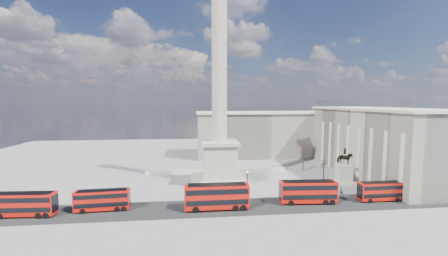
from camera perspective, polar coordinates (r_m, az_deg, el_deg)
ground at (r=64.49m, az=-0.54°, el=-12.89°), size 180.00×180.00×0.00m
asphalt_road at (r=55.87m, az=5.77°, el=-15.86°), size 120.00×9.00×0.01m
nelsons_column at (r=66.61m, az=-0.96°, el=-0.91°), size 14.00×14.00×49.85m
balustrade_wall at (r=79.65m, az=-1.63°, el=-8.90°), size 40.00×0.60×1.10m
building_east at (r=87.89m, az=29.43°, el=-2.43°), size 19.00×46.00×18.60m
building_northeast at (r=104.86m, az=8.33°, el=-1.16°), size 51.00×17.00×16.60m
red_bus_a at (r=57.53m, az=-23.86°, el=-13.48°), size 9.88×2.90×3.95m
red_bus_b at (r=53.28m, az=-1.39°, el=-13.98°), size 12.06×2.87×4.89m
red_bus_c at (r=58.81m, az=17.11°, el=-12.51°), size 11.39×3.27×4.56m
red_bus_d at (r=66.29m, az=30.00°, el=-11.25°), size 9.73×2.43×3.93m
red_bus_e at (r=61.56m, az=-36.02°, el=-12.65°), size 10.69×3.07×4.29m
victorian_lamp at (r=55.98m, az=4.88°, el=-11.59°), size 0.57×0.57×6.63m
equestrian_statue at (r=75.34m, az=23.68°, el=-8.16°), size 4.35×3.27×8.97m
bare_tree_near at (r=78.55m, az=30.30°, el=-5.19°), size 1.97×1.97×8.64m
bare_tree_mid at (r=72.32m, az=20.04°, el=-6.83°), size 1.78×1.78×6.75m
bare_tree_far at (r=83.90m, az=16.16°, el=-4.29°), size 1.99×1.99×8.14m
pedestrian_walking at (r=66.40m, az=23.20°, el=-11.99°), size 0.66×0.44×1.77m
pedestrian_standing at (r=68.41m, az=27.39°, el=-11.62°), size 1.12×1.11×1.83m
pedestrian_crossing at (r=68.27m, az=15.79°, el=-11.36°), size 0.90×0.95×1.57m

